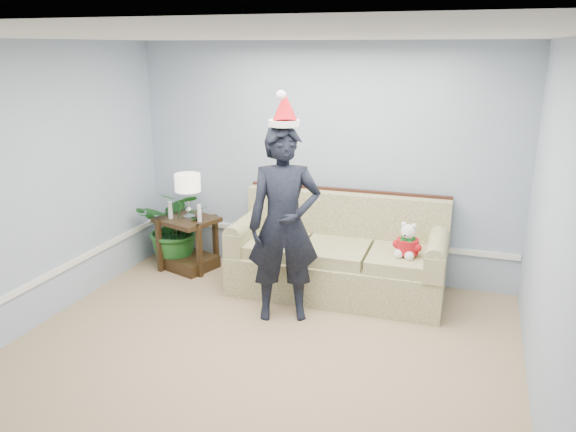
% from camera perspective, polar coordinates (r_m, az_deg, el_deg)
% --- Properties ---
extents(room_shell, '(4.54, 5.04, 2.74)m').
position_cam_1_polar(room_shell, '(4.24, -5.58, -0.86)').
color(room_shell, tan).
rests_on(room_shell, ground).
extents(wainscot_trim, '(4.49, 4.99, 0.06)m').
position_cam_1_polar(wainscot_trim, '(6.04, -10.95, -4.66)').
color(wainscot_trim, white).
rests_on(wainscot_trim, room_shell).
extents(sofa, '(2.32, 1.03, 1.08)m').
position_cam_1_polar(sofa, '(6.27, 5.15, -4.26)').
color(sofa, olive).
rests_on(sofa, room_shell).
extents(side_table, '(0.81, 0.74, 0.65)m').
position_cam_1_polar(side_table, '(7.01, -10.10, -3.26)').
color(side_table, '#332212').
rests_on(side_table, room_shell).
extents(table_lamp, '(0.30, 0.30, 0.54)m').
position_cam_1_polar(table_lamp, '(6.77, -10.15, 3.17)').
color(table_lamp, silver).
rests_on(table_lamp, side_table).
extents(candle_pair, '(0.44, 0.05, 0.21)m').
position_cam_1_polar(candle_pair, '(6.77, -10.45, 0.38)').
color(candle_pair, silver).
rests_on(candle_pair, side_table).
extents(houseplant, '(1.02, 0.92, 0.99)m').
position_cam_1_polar(houseplant, '(7.09, -11.24, -1.04)').
color(houseplant, '#1E5A20').
rests_on(houseplant, room_shell).
extents(man, '(0.83, 0.69, 1.94)m').
position_cam_1_polar(man, '(5.45, -0.39, -0.93)').
color(man, black).
rests_on(man, room_shell).
extents(santa_hat, '(0.37, 0.40, 0.34)m').
position_cam_1_polar(santa_hat, '(5.23, -0.36, 10.72)').
color(santa_hat, white).
rests_on(santa_hat, man).
extents(teddy_bear, '(0.27, 0.28, 0.37)m').
position_cam_1_polar(teddy_bear, '(5.85, 12.05, -2.82)').
color(teddy_bear, white).
rests_on(teddy_bear, sofa).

